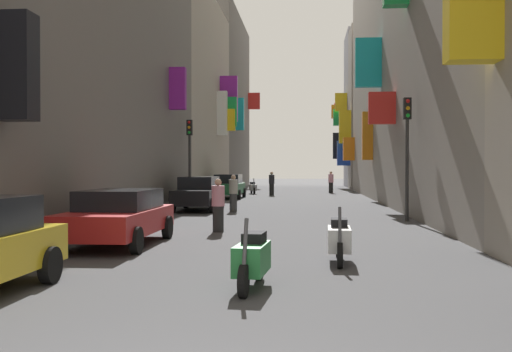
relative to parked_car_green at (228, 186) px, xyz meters
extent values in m
plane|color=#424244|center=(3.72, -3.02, -0.77)|extent=(140.00, 140.00, 0.00)
cube|color=black|center=(-0.92, -25.10, 3.10)|extent=(0.72, 0.58, 2.14)
cube|color=purple|center=(-0.92, -10.18, 4.65)|extent=(0.72, 0.41, 1.88)
cube|color=#B2A899|center=(-4.28, 2.55, 5.85)|extent=(6.00, 15.45, 13.23)
cube|color=white|center=(-0.94, 4.03, 4.85)|extent=(0.67, 0.62, 3.00)
cube|color=purple|center=(-0.66, 5.39, 5.99)|extent=(1.24, 0.45, 3.19)
cube|color=green|center=(-0.65, 4.64, 5.00)|extent=(1.26, 0.43, 2.01)
cube|color=yellow|center=(-0.69, 4.44, 4.42)|extent=(1.17, 0.50, 1.48)
cube|color=slate|center=(-4.28, 18.63, 7.15)|extent=(6.00, 16.71, 15.84)
cube|color=#19B2BF|center=(-0.93, 14.83, 5.75)|extent=(0.70, 0.59, 2.77)
cube|color=red|center=(-0.67, 25.79, 8.11)|extent=(1.23, 0.35, 1.71)
cube|color=yellow|center=(8.19, -24.04, 4.33)|extent=(1.06, 0.63, 2.16)
cube|color=gray|center=(11.72, -4.28, 9.17)|extent=(6.00, 37.57, 19.89)
cube|color=orange|center=(8.41, -0.76, 3.00)|extent=(0.62, 0.53, 2.84)
cube|color=red|center=(8.13, -9.80, 3.74)|extent=(1.17, 0.39, 1.40)
cube|color=orange|center=(8.26, 12.75, 2.65)|extent=(0.92, 0.64, 1.88)
cube|color=#19B2BF|center=(8.04, -4.80, 6.61)|extent=(1.35, 0.45, 2.56)
cube|color=gray|center=(11.72, 18.15, 6.47)|extent=(6.00, 4.44, 14.49)
cube|color=#19B2BF|center=(8.34, 19.44, 4.22)|extent=(0.76, 0.56, 2.81)
cube|color=purple|center=(8.28, 18.41, 4.65)|extent=(0.88, 0.48, 3.01)
cube|color=blue|center=(8.14, 17.56, 2.43)|extent=(1.16, 0.60, 2.22)
cube|color=yellow|center=(8.19, 16.62, 4.73)|extent=(1.05, 0.54, 2.90)
cube|color=gray|center=(11.72, 23.68, 6.84)|extent=(6.00, 6.61, 15.22)
cube|color=black|center=(8.03, 21.18, 3.22)|extent=(1.38, 0.43, 2.49)
cube|color=orange|center=(8.05, 25.87, 6.94)|extent=(1.34, 0.47, 1.40)
cube|color=red|center=(8.20, 26.14, 6.78)|extent=(1.04, 0.36, 2.09)
cube|color=yellow|center=(8.14, 21.91, 7.48)|extent=(1.15, 0.53, 1.74)
cube|color=green|center=(8.08, 22.90, 6.09)|extent=(1.28, 0.62, 1.62)
cube|color=#236638|center=(0.00, -0.06, -0.16)|extent=(1.68, 4.41, 0.62)
cube|color=black|center=(0.00, 0.16, 0.43)|extent=(1.48, 2.47, 0.55)
cylinder|color=black|center=(0.84, -1.52, -0.47)|extent=(0.18, 0.60, 0.60)
cylinder|color=black|center=(-0.84, -1.52, -0.47)|extent=(0.18, 0.60, 0.60)
cylinder|color=black|center=(0.84, 1.39, -0.47)|extent=(0.18, 0.60, 0.60)
cylinder|color=black|center=(-0.84, 1.39, -0.47)|extent=(0.18, 0.60, 0.60)
cylinder|color=black|center=(0.71, -27.24, -0.47)|extent=(0.18, 0.60, 0.60)
cube|color=black|center=(0.09, -10.68, -0.15)|extent=(1.66, 4.20, 0.64)
cube|color=black|center=(0.09, -10.47, 0.44)|extent=(1.46, 2.35, 0.54)
cylinder|color=black|center=(0.93, -12.06, -0.47)|extent=(0.18, 0.60, 0.60)
cylinder|color=black|center=(-0.74, -12.06, -0.47)|extent=(0.18, 0.60, 0.60)
cylinder|color=black|center=(0.93, -9.29, -0.47)|extent=(0.18, 0.60, 0.60)
cylinder|color=black|center=(-0.74, -9.29, -0.47)|extent=(0.18, 0.60, 0.60)
cube|color=#B21E1E|center=(0.28, -22.47, -0.19)|extent=(1.77, 4.39, 0.56)
cube|color=black|center=(0.28, -22.25, 0.33)|extent=(1.56, 2.46, 0.47)
cylinder|color=black|center=(1.16, -23.92, -0.47)|extent=(0.18, 0.60, 0.60)
cylinder|color=black|center=(-0.61, -23.92, -0.47)|extent=(0.18, 0.60, 0.60)
cylinder|color=black|center=(1.16, -21.02, -0.47)|extent=(0.18, 0.60, 0.60)
cylinder|color=black|center=(-0.61, -21.02, -0.47)|extent=(0.18, 0.60, 0.60)
cube|color=#287F3D|center=(3.99, -27.34, -0.31)|extent=(0.53, 1.14, 0.45)
cube|color=black|center=(4.01, -27.14, 0.00)|extent=(0.37, 0.58, 0.16)
cylinder|color=#4C4C51|center=(3.94, -27.89, 0.02)|extent=(0.08, 0.28, 0.68)
cylinder|color=black|center=(3.93, -28.03, -0.53)|extent=(0.14, 0.49, 0.48)
cylinder|color=black|center=(4.05, -26.65, -0.53)|extent=(0.14, 0.49, 0.48)
cube|color=#ADADB2|center=(0.95, 6.42, -0.31)|extent=(0.70, 1.27, 0.45)
cube|color=black|center=(0.90, 6.64, 0.00)|extent=(0.44, 0.62, 0.16)
cylinder|color=#4C4C51|center=(1.09, 5.84, 0.02)|extent=(0.12, 0.28, 0.68)
cylinder|color=black|center=(1.12, 5.69, -0.53)|extent=(0.21, 0.49, 0.48)
cylinder|color=black|center=(0.78, 7.15, -0.53)|extent=(0.21, 0.49, 0.48)
cube|color=silver|center=(5.47, -24.67, -0.31)|extent=(0.48, 1.12, 0.45)
cube|color=black|center=(5.48, -24.46, 0.00)|extent=(0.34, 0.57, 0.16)
cylinder|color=#4C4C51|center=(5.46, -25.22, 0.02)|extent=(0.07, 0.28, 0.68)
cylinder|color=black|center=(5.45, -25.36, -0.53)|extent=(0.12, 0.48, 0.48)
cylinder|color=black|center=(5.50, -23.97, -0.53)|extent=(0.12, 0.48, 0.48)
cylinder|color=black|center=(2.47, 3.82, -0.38)|extent=(0.42, 0.42, 0.79)
cylinder|color=black|center=(2.47, 3.82, 0.33)|extent=(0.50, 0.50, 0.62)
sphere|color=tan|center=(2.47, 3.82, 0.74)|extent=(0.21, 0.21, 0.21)
cylinder|color=#3F3F3F|center=(1.70, -11.18, -0.39)|extent=(0.45, 0.45, 0.76)
cylinder|color=#B2AD9E|center=(1.70, -11.18, 0.30)|extent=(0.53, 0.53, 0.60)
sphere|color=tan|center=(1.70, -11.18, 0.70)|extent=(0.21, 0.21, 0.21)
cylinder|color=#252525|center=(2.26, -19.29, -0.39)|extent=(0.35, 0.35, 0.75)
cylinder|color=pink|center=(2.26, -19.29, 0.28)|extent=(0.41, 0.41, 0.60)
sphere|color=tan|center=(2.26, -19.29, 0.68)|extent=(0.20, 0.20, 0.20)
cylinder|color=black|center=(6.63, 8.12, -0.38)|extent=(0.45, 0.45, 0.79)
cylinder|color=pink|center=(6.63, 8.12, 0.33)|extent=(0.54, 0.54, 0.62)
sphere|color=tan|center=(6.63, 8.12, 0.74)|extent=(0.21, 0.21, 0.21)
cylinder|color=#2D2D2D|center=(8.34, -15.25, 1.02)|extent=(0.12, 0.12, 3.57)
cube|color=black|center=(8.34, -15.25, 3.18)|extent=(0.26, 0.26, 0.75)
sphere|color=red|center=(8.34, -15.39, 3.43)|extent=(0.14, 0.14, 0.14)
sphere|color=orange|center=(8.34, -15.39, 3.18)|extent=(0.14, 0.14, 0.14)
sphere|color=green|center=(8.34, -15.39, 2.93)|extent=(0.14, 0.14, 0.14)
cylinder|color=#2D2D2D|center=(-0.87, -7.76, 0.96)|extent=(0.12, 0.12, 3.47)
cube|color=black|center=(-0.87, -7.76, 3.07)|extent=(0.26, 0.26, 0.75)
sphere|color=red|center=(-0.87, -7.90, 3.32)|extent=(0.14, 0.14, 0.14)
sphere|color=orange|center=(-0.87, -7.90, 3.07)|extent=(0.14, 0.14, 0.14)
sphere|color=green|center=(-0.87, -7.90, 2.82)|extent=(0.14, 0.14, 0.14)
camera|label=1|loc=(4.83, -36.52, 1.10)|focal=41.91mm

